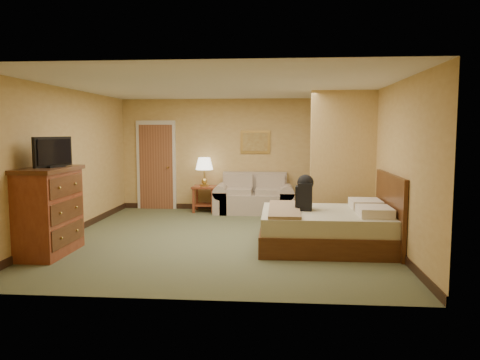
# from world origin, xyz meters

# --- Properties ---
(floor) EXTENTS (6.00, 6.00, 0.00)m
(floor) POSITION_xyz_m (0.00, 0.00, 0.00)
(floor) COLOR #525839
(floor) RESTS_ON ground
(ceiling) EXTENTS (6.00, 6.00, 0.00)m
(ceiling) POSITION_xyz_m (0.00, 0.00, 2.60)
(ceiling) COLOR white
(ceiling) RESTS_ON back_wall
(back_wall) EXTENTS (5.50, 0.02, 2.60)m
(back_wall) POSITION_xyz_m (0.00, 3.00, 1.30)
(back_wall) COLOR tan
(back_wall) RESTS_ON floor
(left_wall) EXTENTS (0.02, 6.00, 2.60)m
(left_wall) POSITION_xyz_m (-2.75, 0.00, 1.30)
(left_wall) COLOR tan
(left_wall) RESTS_ON floor
(right_wall) EXTENTS (0.02, 6.00, 2.60)m
(right_wall) POSITION_xyz_m (2.75, 0.00, 1.30)
(right_wall) COLOR tan
(right_wall) RESTS_ON floor
(partition) EXTENTS (1.20, 0.15, 2.60)m
(partition) POSITION_xyz_m (2.15, 0.93, 1.30)
(partition) COLOR tan
(partition) RESTS_ON floor
(door) EXTENTS (0.94, 0.16, 2.10)m
(door) POSITION_xyz_m (-1.95, 2.96, 1.03)
(door) COLOR beige
(door) RESTS_ON floor
(baseboard) EXTENTS (5.50, 0.02, 0.12)m
(baseboard) POSITION_xyz_m (0.00, 2.99, 0.06)
(baseboard) COLOR black
(baseboard) RESTS_ON floor
(loveseat) EXTENTS (1.80, 0.83, 0.91)m
(loveseat) POSITION_xyz_m (0.41, 2.57, 0.30)
(loveseat) COLOR tan
(loveseat) RESTS_ON floor
(side_table) EXTENTS (0.54, 0.54, 0.59)m
(side_table) POSITION_xyz_m (-0.74, 2.65, 0.39)
(side_table) COLOR maroon
(side_table) RESTS_ON floor
(table_lamp) EXTENTS (0.40, 0.40, 0.66)m
(table_lamp) POSITION_xyz_m (-0.74, 2.65, 1.09)
(table_lamp) COLOR #B99944
(table_lamp) RESTS_ON side_table
(coffee_table) EXTENTS (0.82, 0.82, 0.40)m
(coffee_table) POSITION_xyz_m (1.42, 1.18, 0.29)
(coffee_table) COLOR maroon
(coffee_table) RESTS_ON floor
(wall_picture) EXTENTS (0.69, 0.04, 0.54)m
(wall_picture) POSITION_xyz_m (0.41, 2.97, 1.60)
(wall_picture) COLOR #B78E3F
(wall_picture) RESTS_ON back_wall
(dresser) EXTENTS (0.65, 1.23, 1.32)m
(dresser) POSITION_xyz_m (-2.48, -1.27, 0.66)
(dresser) COLOR maroon
(dresser) RESTS_ON floor
(tv) EXTENTS (0.27, 0.73, 0.45)m
(tv) POSITION_xyz_m (-2.38, -1.27, 1.53)
(tv) COLOR black
(tv) RESTS_ON dresser
(bed) EXTENTS (2.15, 1.83, 1.18)m
(bed) POSITION_xyz_m (1.81, -0.48, 0.32)
(bed) COLOR #43210F
(bed) RESTS_ON floor
(backpack) EXTENTS (0.27, 0.35, 0.58)m
(backpack) POSITION_xyz_m (1.39, -0.37, 0.88)
(backpack) COLOR black
(backpack) RESTS_ON bed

